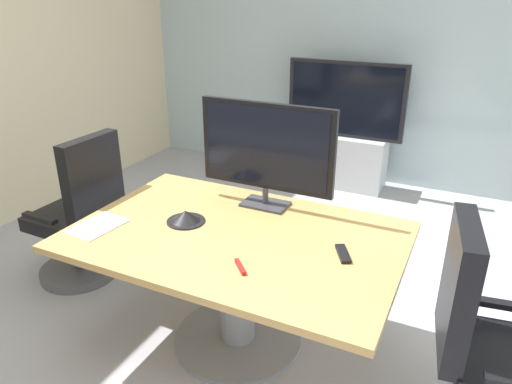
{
  "coord_description": "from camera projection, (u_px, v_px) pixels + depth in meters",
  "views": [
    {
      "loc": [
        1.14,
        -2.14,
        1.96
      ],
      "look_at": [
        0.04,
        0.13,
        0.88
      ],
      "focal_mm": 33.35,
      "sensor_mm": 36.0,
      "label": 1
    }
  ],
  "objects": [
    {
      "name": "remote_control",
      "position": [
        343.0,
        254.0,
        2.38
      ],
      "size": [
        0.12,
        0.17,
        0.02
      ],
      "primitive_type": "cube",
      "rotation": [
        0.0,
        0.0,
        0.49
      ],
      "color": "black",
      "rests_on": "conference_table"
    },
    {
      "name": "office_chair_right",
      "position": [
        487.0,
        359.0,
        2.09
      ],
      "size": [
        0.62,
        0.6,
        1.09
      ],
      "rotation": [
        0.0,
        0.0,
        1.72
      ],
      "color": "#4C4C51",
      "rests_on": "ground"
    },
    {
      "name": "conference_phone",
      "position": [
        186.0,
        217.0,
        2.71
      ],
      "size": [
        0.22,
        0.22,
        0.07
      ],
      "color": "black",
      "rests_on": "conference_table"
    },
    {
      "name": "whiteboard_marker",
      "position": [
        240.0,
        267.0,
        2.26
      ],
      "size": [
        0.1,
        0.11,
        0.02
      ],
      "primitive_type": "cube",
      "rotation": [
        0.0,
        0.0,
        -0.8
      ],
      "color": "red",
      "rests_on": "conference_table"
    },
    {
      "name": "tv_monitor",
      "position": [
        266.0,
        149.0,
        2.79
      ],
      "size": [
        0.84,
        0.18,
        0.64
      ],
      "color": "#333338",
      "rests_on": "conference_table"
    },
    {
      "name": "ground_plane",
      "position": [
        241.0,
        326.0,
        3.0
      ],
      "size": [
        6.81,
        6.81,
        0.0
      ],
      "primitive_type": "plane",
      "color": "#99999E"
    },
    {
      "name": "conference_table",
      "position": [
        237.0,
        264.0,
        2.67
      ],
      "size": [
        1.78,
        1.17,
        0.73
      ],
      "color": "#B2894C",
      "rests_on": "ground"
    },
    {
      "name": "wall_display_unit",
      "position": [
        343.0,
        146.0,
        4.98
      ],
      "size": [
        1.2,
        0.36,
        1.31
      ],
      "color": "#B7BABC",
      "rests_on": "ground"
    },
    {
      "name": "wall_back_glass_partition",
      "position": [
        372.0,
        39.0,
        4.81
      ],
      "size": [
        5.22,
        0.1,
        2.98
      ],
      "primitive_type": "cube",
      "color": "#9EB2B7",
      "rests_on": "ground"
    },
    {
      "name": "office_chair_left",
      "position": [
        81.0,
        221.0,
        3.32
      ],
      "size": [
        0.6,
        0.58,
        1.09
      ],
      "rotation": [
        0.0,
        0.0,
        -1.59
      ],
      "color": "#4C4C51",
      "rests_on": "ground"
    },
    {
      "name": "paper_notepad",
      "position": [
        97.0,
        226.0,
        2.66
      ],
      "size": [
        0.24,
        0.32,
        0.01
      ],
      "primitive_type": "cube",
      "rotation": [
        0.0,
        0.0,
        -0.1
      ],
      "color": "white",
      "rests_on": "conference_table"
    }
  ]
}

